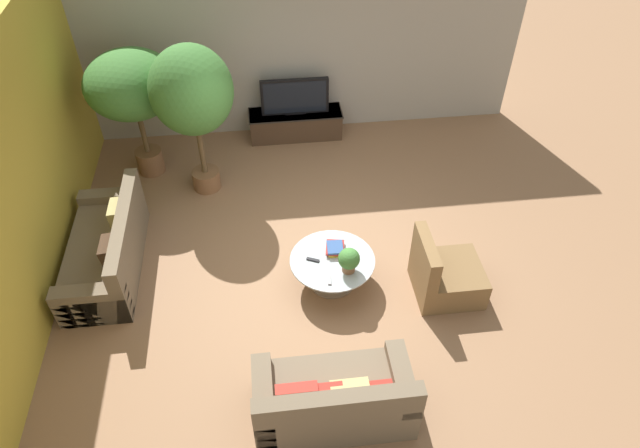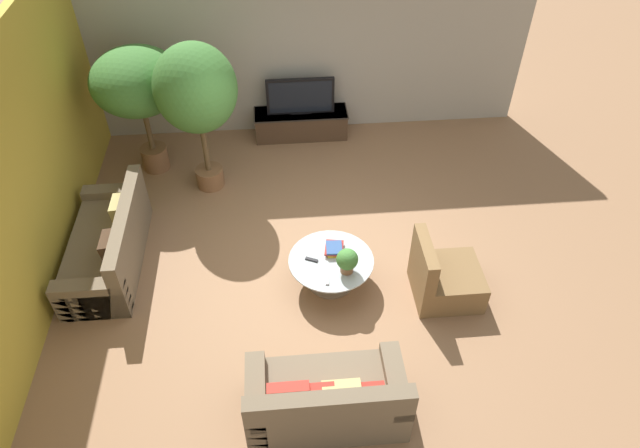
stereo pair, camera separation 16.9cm
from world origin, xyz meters
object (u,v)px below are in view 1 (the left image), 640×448
object	(u,v)px
television	(295,97)
couch_near_entry	(334,400)
potted_palm_tall	(132,87)
potted_palm_corner	(192,94)
media_console	(296,124)
armchair_wicker	(444,275)
couch_by_wall	(108,251)
coffee_table	(332,266)
potted_plant_tabletop	(349,260)

from	to	relation	value
television	couch_near_entry	size ratio (longest dim) A/B	0.69
couch_near_entry	potted_palm_tall	xyz separation A→B (m)	(-2.26, 4.46, 1.16)
couch_near_entry	potted_palm_corner	distance (m)	4.38
media_console	potted_palm_corner	xyz separation A→B (m)	(-1.46, -1.22, 1.36)
television	potted_palm_tall	size ratio (longest dim) A/B	0.56
potted_palm_tall	armchair_wicker	bearing A→B (deg)	-37.49
couch_by_wall	armchair_wicker	size ratio (longest dim) A/B	2.26
coffee_table	potted_palm_corner	world-z (taller)	potted_palm_corner
couch_near_entry	armchair_wicker	xyz separation A→B (m)	(1.58, 1.52, -0.02)
couch_near_entry	couch_by_wall	bearing A→B (deg)	-43.32
coffee_table	armchair_wicker	world-z (taller)	armchair_wicker
media_console	potted_plant_tabletop	bearing A→B (deg)	-84.67
coffee_table	potted_plant_tabletop	xyz separation A→B (m)	(0.17, -0.20, 0.30)
armchair_wicker	potted_palm_corner	world-z (taller)	potted_palm_corner
armchair_wicker	potted_palm_corner	distance (m)	4.05
couch_by_wall	armchair_wicker	bearing A→B (deg)	77.63
potted_palm_tall	potted_plant_tabletop	bearing A→B (deg)	-46.91
coffee_table	potted_palm_tall	xyz separation A→B (m)	(-2.49, 2.64, 1.17)
television	armchair_wicker	bearing A→B (deg)	-67.53
television	potted_plant_tabletop	size ratio (longest dim) A/B	3.31
television	coffee_table	xyz separation A→B (m)	(0.16, -3.34, -0.46)
potted_palm_corner	potted_plant_tabletop	size ratio (longest dim) A/B	6.81
couch_by_wall	couch_near_entry	distance (m)	3.54
couch_by_wall	potted_plant_tabletop	distance (m)	3.10
media_console	coffee_table	size ratio (longest dim) A/B	1.47
coffee_table	potted_palm_corner	xyz separation A→B (m)	(-1.62, 2.13, 1.31)
potted_palm_tall	potted_plant_tabletop	size ratio (longest dim) A/B	5.95
armchair_wicker	couch_near_entry	bearing A→B (deg)	133.93
couch_by_wall	potted_palm_corner	distance (m)	2.33
couch_by_wall	potted_palm_corner	bearing A→B (deg)	141.86
media_console	couch_near_entry	world-z (taller)	couch_near_entry
television	couch_by_wall	distance (m)	3.83
armchair_wicker	potted_plant_tabletop	bearing A→B (deg)	85.19
couch_by_wall	couch_near_entry	world-z (taller)	same
coffee_table	potted_palm_corner	distance (m)	2.97
television	media_console	bearing A→B (deg)	90.00
potted_plant_tabletop	couch_near_entry	bearing A→B (deg)	-103.89
couch_by_wall	potted_palm_tall	distance (m)	2.37
television	potted_palm_corner	bearing A→B (deg)	-140.11
media_console	television	size ratio (longest dim) A/B	1.41
television	potted_plant_tabletop	world-z (taller)	television
couch_by_wall	couch_near_entry	xyz separation A→B (m)	(2.58, -2.43, 0.01)
television	couch_near_entry	xyz separation A→B (m)	(-0.07, -5.16, -0.45)
couch_by_wall	armchair_wicker	world-z (taller)	armchair_wicker
coffee_table	couch_by_wall	world-z (taller)	couch_by_wall
coffee_table	couch_by_wall	distance (m)	2.87
media_console	potted_plant_tabletop	distance (m)	3.58
potted_palm_tall	potted_plant_tabletop	distance (m)	3.99
media_console	potted_palm_tall	bearing A→B (deg)	-163.23
couch_by_wall	potted_palm_tall	bearing A→B (deg)	171.16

